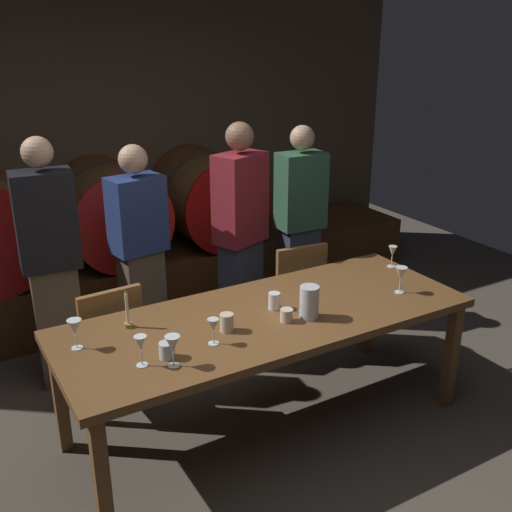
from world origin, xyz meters
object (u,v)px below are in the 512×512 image
Objects in this scene: wine_glass_far_left at (75,328)px; cup_center_left at (227,323)px; wine_glass_center_left at (173,345)px; dining_table at (267,325)px; guest_center_right at (241,235)px; cup_far_right at (274,301)px; wine_barrel_right at (207,197)px; wine_glass_left at (141,344)px; candle_center at (128,317)px; pitcher at (309,302)px; chair_right at (294,291)px; wine_glass_center_right at (213,326)px; wine_barrel_center at (108,212)px; guest_far_left at (51,264)px; cup_center_right at (287,315)px; chair_left at (108,342)px; wine_glass_right at (401,274)px; cup_far_left at (167,350)px; wine_glass_far_right at (392,252)px; guest_far_right at (300,223)px; guest_center_left at (140,252)px.

wine_glass_far_left is 1.62× the size of cup_center_left.
dining_table is at bearing 20.49° from wine_glass_center_left.
guest_center_right is 16.82× the size of cup_far_right.
wine_barrel_right is 5.51× the size of wine_glass_left.
pitcher is at bearing -23.68° from candle_center.
guest_center_right is at bearing 44.77° from wine_glass_left.
wine_glass_center_right is at bearing 45.42° from chair_right.
wine_glass_center_right is at bearing -93.69° from wine_barrel_center.
wine_glass_far_left is (-0.11, -1.01, 0.01)m from guest_far_left.
guest_center_right is at bearing 73.38° from cup_center_right.
wine_glass_center_left reaches higher than chair_left.
guest_center_right is at bearing 68.98° from dining_table.
pitcher is at bearing -40.43° from dining_table.
cup_far_left is (-1.59, -0.01, -0.09)m from wine_glass_right.
chair_right is 6.00× the size of wine_glass_center_right.
cup_far_right is at bearing 118.92° from pitcher.
wine_glass_center_left is at bearing -159.35° from wine_glass_center_right.
wine_glass_far_right is (1.58, 0.36, 0.01)m from wine_glass_center_right.
wine_glass_left is (0.13, -1.35, 0.01)m from guest_far_left.
guest_far_left reaches higher than cup_far_right.
dining_table is 0.15m from cup_far_right.
guest_center_right is at bearing -102.56° from wine_barrel_right.
pitcher is 1.20× the size of wine_glass_left.
wine_glass_center_right is 0.17m from cup_center_left.
wine_barrel_center is 10.62× the size of cup_far_left.
wine_glass_far_right is 1.48× the size of cup_far_right.
guest_far_right reaches higher than wine_glass_far_left.
cup_far_right is (0.78, 0.21, 0.01)m from cup_far_left.
candle_center reaches higher than wine_glass_center_right.
cup_far_left is 0.80m from cup_far_right.
wine_glass_left is at bearing -100.22° from candle_center.
cup_far_left is (-1.39, -0.91, 0.33)m from chair_right.
guest_far_right is 11.20× the size of wine_glass_center_right.
guest_center_right is at bearing 55.50° from wine_glass_center_right.
wine_glass_far_right is at bearing 8.58° from cup_far_right.
dining_table is at bearing 169.99° from wine_glass_right.
wine_glass_right is (1.21, -1.43, 0.08)m from guest_center_left.
pitcher is at bearing -179.78° from wine_glass_right.
guest_far_right is at bearing 26.37° from wine_glass_far_left.
pitcher reaches higher than cup_far_left.
wine_glass_far_left is at bearing 138.55° from cup_far_left.
wine_barrel_center is 2.56m from wine_glass_right.
dining_table is 0.81m from candle_center.
guest_center_left reaches higher than chair_right.
wine_barrel_center is at bearing 126.80° from wine_glass_far_right.
guest_center_right is (-0.24, -1.07, -0.01)m from wine_barrel_right.
wine_barrel_center is 2.42m from wine_glass_center_left.
guest_center_left is 18.85× the size of cup_far_left.
wine_glass_left is (-0.56, -2.30, -0.01)m from wine_barrel_center.
wine_glass_far_right reaches higher than wine_glass_center_right.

